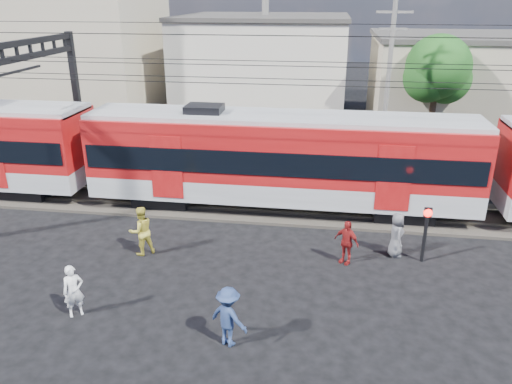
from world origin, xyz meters
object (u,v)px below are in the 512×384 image
(commuter_train, at_px, (286,157))
(pedestrian_c, at_px, (228,317))
(pedestrian_a, at_px, (73,291))
(crossing_signal, at_px, (426,224))

(commuter_train, xyz_separation_m, pedestrian_c, (-0.63, -9.13, -1.55))
(commuter_train, bearing_deg, pedestrian_a, -121.92)
(commuter_train, distance_m, pedestrian_a, 10.14)
(pedestrian_a, bearing_deg, pedestrian_c, -44.76)
(pedestrian_a, relative_size, crossing_signal, 0.78)
(crossing_signal, bearing_deg, pedestrian_c, -137.29)
(commuter_train, height_order, pedestrian_c, commuter_train)
(commuter_train, distance_m, crossing_signal, 6.48)
(pedestrian_c, xyz_separation_m, crossing_signal, (5.81, 5.36, 0.56))
(pedestrian_a, relative_size, pedestrian_c, 0.93)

